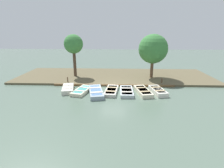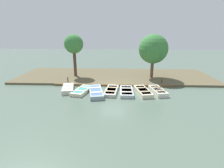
# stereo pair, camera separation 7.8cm
# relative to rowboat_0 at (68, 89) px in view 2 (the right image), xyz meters

# --- Properties ---
(ground_plane) EXTENTS (80.00, 80.00, 0.00)m
(ground_plane) POSITION_rel_rowboat_0_xyz_m (-0.71, 4.44, -0.22)
(ground_plane) COLOR #566B5B
(shore_bank) EXTENTS (8.00, 24.00, 0.22)m
(shore_bank) POSITION_rel_rowboat_0_xyz_m (-5.71, 4.44, -0.11)
(shore_bank) COLOR brown
(shore_bank) RESTS_ON ground_plane
(dock_walkway) EXTENTS (1.54, 12.80, 0.21)m
(dock_walkway) POSITION_rel_rowboat_0_xyz_m (-2.30, 4.44, -0.11)
(dock_walkway) COLOR brown
(dock_walkway) RESTS_ON ground_plane
(rowboat_0) EXTENTS (2.77, 1.59, 0.44)m
(rowboat_0) POSITION_rel_rowboat_0_xyz_m (0.00, 0.00, 0.00)
(rowboat_0) COLOR beige
(rowboat_0) RESTS_ON ground_plane
(rowboat_1) EXTENTS (3.05, 1.79, 0.34)m
(rowboat_1) POSITION_rel_rowboat_0_xyz_m (0.36, 1.48, -0.05)
(rowboat_1) COLOR beige
(rowboat_1) RESTS_ON ground_plane
(rowboat_2) EXTENTS (3.72, 1.89, 0.40)m
(rowboat_2) POSITION_rel_rowboat_0_xyz_m (0.72, 2.85, -0.02)
(rowboat_2) COLOR #8C9EA8
(rowboat_2) RESTS_ON ground_plane
(rowboat_3) EXTENTS (3.08, 1.35, 0.33)m
(rowboat_3) POSITION_rel_rowboat_0_xyz_m (0.28, 4.29, -0.06)
(rowboat_3) COLOR beige
(rowboat_3) RESTS_ON ground_plane
(rowboat_4) EXTENTS (2.94, 1.22, 0.34)m
(rowboat_4) POSITION_rel_rowboat_0_xyz_m (0.46, 5.73, -0.05)
(rowboat_4) COLOR #B2BCC1
(rowboat_4) RESTS_ON ground_plane
(rowboat_5) EXTENTS (3.13, 1.59, 0.38)m
(rowboat_5) POSITION_rel_rowboat_0_xyz_m (0.39, 7.28, -0.03)
(rowboat_5) COLOR beige
(rowboat_5) RESTS_ON ground_plane
(rowboat_6) EXTENTS (2.77, 1.46, 0.43)m
(rowboat_6) POSITION_rel_rowboat_0_xyz_m (0.28, 8.68, -0.01)
(rowboat_6) COLOR silver
(rowboat_6) RESTS_ON ground_plane
(mooring_post_near) EXTENTS (0.11, 0.11, 0.79)m
(mooring_post_near) POSITION_rel_rowboat_0_xyz_m (-2.34, -0.68, 0.18)
(mooring_post_near) COLOR brown
(mooring_post_near) RESTS_ON ground_plane
(mooring_post_far) EXTENTS (0.11, 0.11, 0.79)m
(mooring_post_far) POSITION_rel_rowboat_0_xyz_m (-2.34, 9.65, 0.18)
(mooring_post_far) COLOR brown
(mooring_post_far) RESTS_ON ground_plane
(park_tree_far_left) EXTENTS (2.27, 2.27, 5.29)m
(park_tree_far_left) POSITION_rel_rowboat_0_xyz_m (-5.08, -0.49, 3.84)
(park_tree_far_left) COLOR #4C3828
(park_tree_far_left) RESTS_ON ground_plane
(park_tree_left) EXTENTS (3.39, 3.39, 5.34)m
(park_tree_left) POSITION_rel_rowboat_0_xyz_m (-4.74, 8.93, 3.40)
(park_tree_left) COLOR brown
(park_tree_left) RESTS_ON ground_plane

